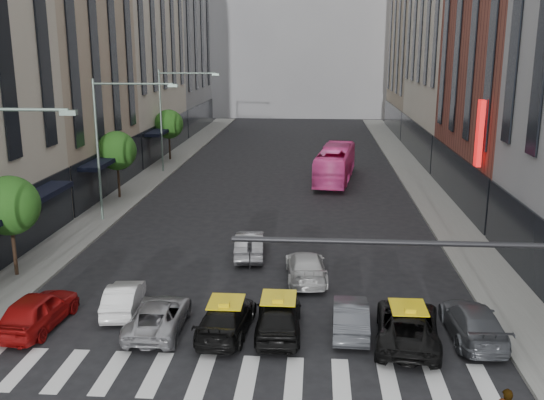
% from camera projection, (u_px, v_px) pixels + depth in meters
% --- Properties ---
extents(sidewalk_left, '(3.00, 96.00, 0.15)m').
position_uv_depth(sidewalk_left, '(139.00, 186.00, 49.17)').
color(sidewalk_left, slate).
rests_on(sidewalk_left, ground).
extents(sidewalk_right, '(3.00, 96.00, 0.15)m').
position_uv_depth(sidewalk_right, '(426.00, 191.00, 47.53)').
color(sidewalk_right, slate).
rests_on(sidewalk_right, ground).
extents(building_left_b, '(8.00, 16.00, 24.00)m').
position_uv_depth(building_left_b, '(50.00, 34.00, 44.72)').
color(building_left_b, tan).
rests_on(building_left_b, ground).
extents(building_left_d, '(8.00, 18.00, 30.00)m').
position_uv_depth(building_left_d, '(168.00, 16.00, 79.77)').
color(building_left_d, gray).
rests_on(building_left_d, ground).
extents(building_right_b, '(8.00, 18.00, 26.00)m').
position_uv_depth(building_right_b, '(528.00, 17.00, 41.09)').
color(building_right_b, brown).
rests_on(building_right_b, ground).
extents(building_right_d, '(8.00, 18.00, 28.00)m').
position_uv_depth(building_right_d, '(429.00, 24.00, 77.59)').
color(building_right_d, tan).
rests_on(building_right_d, ground).
extents(building_far, '(30.00, 10.00, 36.00)m').
position_uv_depth(building_far, '(301.00, 3.00, 97.17)').
color(building_far, gray).
rests_on(building_far, ground).
extents(tree_near, '(2.88, 2.88, 4.95)m').
position_uv_depth(tree_near, '(9.00, 206.00, 28.98)').
color(tree_near, black).
rests_on(tree_near, sidewalk_left).
extents(tree_mid, '(2.88, 2.88, 4.95)m').
position_uv_depth(tree_mid, '(117.00, 151.00, 44.45)').
color(tree_mid, black).
rests_on(tree_mid, sidewalk_left).
extents(tree_far, '(2.88, 2.88, 4.95)m').
position_uv_depth(tree_far, '(169.00, 124.00, 59.92)').
color(tree_far, black).
rests_on(tree_far, sidewalk_left).
extents(streetlamp_mid, '(5.38, 0.25, 9.00)m').
position_uv_depth(streetlamp_mid, '(111.00, 131.00, 37.97)').
color(streetlamp_mid, gray).
rests_on(streetlamp_mid, sidewalk_left).
extents(streetlamp_far, '(5.38, 0.25, 9.00)m').
position_uv_depth(streetlamp_far, '(171.00, 107.00, 53.45)').
color(streetlamp_far, gray).
rests_on(streetlamp_far, sidewalk_left).
extents(traffic_signal, '(10.10, 0.20, 6.00)m').
position_uv_depth(traffic_signal, '(490.00, 290.00, 16.75)').
color(traffic_signal, black).
rests_on(traffic_signal, ground).
extents(liberty_sign, '(0.30, 0.70, 4.00)m').
position_uv_depth(liberty_sign, '(480.00, 133.00, 36.34)').
color(liberty_sign, red).
rests_on(liberty_sign, ground).
extents(car_red, '(2.10, 4.57, 1.52)m').
position_uv_depth(car_red, '(38.00, 310.00, 24.30)').
color(car_red, maroon).
rests_on(car_red, ground).
extents(car_white_front, '(1.75, 3.89, 1.24)m').
position_uv_depth(car_white_front, '(124.00, 298.00, 25.86)').
color(car_white_front, white).
rests_on(car_white_front, ground).
extents(car_silver, '(2.17, 4.54, 1.25)m').
position_uv_depth(car_silver, '(159.00, 316.00, 24.12)').
color(car_silver, gray).
rests_on(car_silver, ground).
extents(taxi_left, '(2.16, 4.65, 1.32)m').
position_uv_depth(taxi_left, '(226.00, 318.00, 23.85)').
color(taxi_left, black).
rests_on(taxi_left, ground).
extents(taxi_center, '(1.88, 4.44, 1.50)m').
position_uv_depth(taxi_center, '(279.00, 316.00, 23.81)').
color(taxi_center, black).
rests_on(taxi_center, ground).
extents(car_grey_mid, '(1.51, 4.01, 1.31)m').
position_uv_depth(car_grey_mid, '(351.00, 316.00, 24.01)').
color(car_grey_mid, '#3E4045').
rests_on(car_grey_mid, ground).
extents(taxi_right, '(2.94, 5.32, 1.41)m').
position_uv_depth(taxi_right, '(407.00, 325.00, 23.14)').
color(taxi_right, black).
rests_on(taxi_right, ground).
extents(car_grey_curb, '(2.00, 4.72, 1.36)m').
position_uv_depth(car_grey_curb, '(473.00, 322.00, 23.46)').
color(car_grey_curb, '#474A50').
rests_on(car_grey_curb, ground).
extents(car_row2_left, '(1.80, 4.37, 1.41)m').
position_uv_depth(car_row2_left, '(250.00, 244.00, 32.68)').
color(car_row2_left, gray).
rests_on(car_row2_left, ground).
extents(car_row2_right, '(2.28, 4.77, 1.34)m').
position_uv_depth(car_row2_right, '(306.00, 266.00, 29.42)').
color(car_row2_right, '#BABABA').
rests_on(car_row2_right, ground).
extents(bus, '(3.85, 10.79, 2.94)m').
position_uv_depth(bus, '(335.00, 164.00, 51.03)').
color(bus, '#F949A2').
rests_on(bus, ground).
extents(rider, '(0.69, 0.56, 1.63)m').
position_uv_depth(rider, '(507.00, 397.00, 16.70)').
color(rider, gray).
rests_on(rider, motorcycle).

